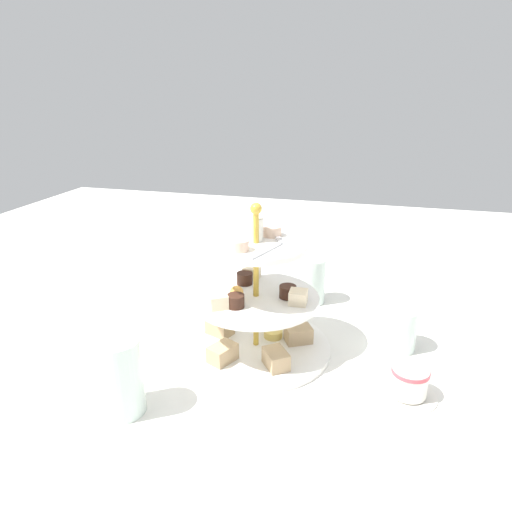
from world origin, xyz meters
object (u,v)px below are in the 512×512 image
Objects in this scene: water_glass_tall_right at (120,376)px; butter_knife_right at (317,480)px; water_glass_short_left at (399,329)px; butter_knife_left at (149,301)px; teacup_with_saucer at (409,383)px; water_glass_mid_back at (312,280)px; tiered_serving_stand at (256,310)px.

butter_knife_right is (-0.06, -0.30, -0.06)m from water_glass_tall_right.
water_glass_short_left is 0.48× the size of butter_knife_right.
water_glass_tall_right is 0.38m from butter_knife_left.
butter_knife_right is at bearing 150.02° from teacup_with_saucer.
teacup_with_saucer is 0.23m from butter_knife_right.
water_glass_short_left is at bearing -130.25° from water_glass_mid_back.
tiered_serving_stand is at bearing 162.83° from water_glass_mid_back.
water_glass_short_left is 0.78× the size of water_glass_mid_back.
water_glass_tall_right reaches higher than butter_knife_right.
water_glass_short_left is 0.54m from butter_knife_left.
water_glass_mid_back is (0.45, -0.22, -0.01)m from water_glass_tall_right.
teacup_with_saucer is at bearing -105.52° from tiered_serving_stand.
butter_knife_left is at bearing 69.75° from teacup_with_saucer.
water_glass_tall_right is 0.71× the size of butter_knife_right.
water_glass_tall_right is 0.50m from water_glass_short_left.
butter_knife_left is at bearing 21.46° from water_glass_tall_right.
teacup_with_saucer reaches higher than butter_knife_right.
water_glass_mid_back is at bearing 81.38° from butter_knife_right.
water_glass_tall_right is at bearing 109.14° from teacup_with_saucer.
teacup_with_saucer is at bearing -146.74° from water_glass_mid_back.
water_glass_short_left is 0.36m from butter_knife_right.
water_glass_short_left is 0.15m from teacup_with_saucer.
tiered_serving_stand is 1.64× the size of butter_knife_left.
water_glass_mid_back reaches higher than water_glass_short_left.
water_glass_mid_back is (0.50, 0.08, 0.05)m from butter_knife_right.
water_glass_mid_back is (0.10, -0.36, 0.05)m from butter_knife_left.
water_glass_short_left is at bearing -74.51° from tiered_serving_stand.
water_glass_short_left is at bearing 5.11° from teacup_with_saucer.
water_glass_mid_back reaches higher than butter_knife_right.
water_glass_tall_right is at bearing 125.65° from water_glass_short_left.
butter_knife_right is at bearing 163.38° from water_glass_short_left.
water_glass_tall_right reaches higher than water_glass_mid_back.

